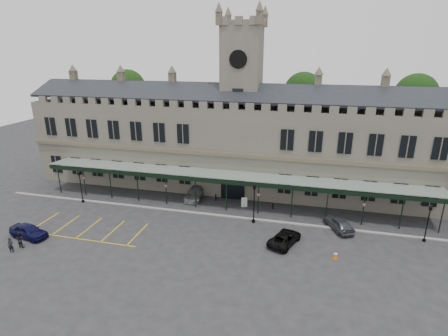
% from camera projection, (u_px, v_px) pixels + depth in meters
% --- Properties ---
extents(ground, '(140.00, 140.00, 0.00)m').
position_uv_depth(ground, '(211.00, 239.00, 37.19)').
color(ground, '#28282B').
extents(station_building, '(60.00, 10.36, 17.30)m').
position_uv_depth(station_building, '(241.00, 143.00, 49.76)').
color(station_building, '#5B574C').
rests_on(station_building, ground).
extents(clock_tower, '(5.60, 5.60, 24.80)m').
position_uv_depth(clock_tower, '(242.00, 96.00, 47.72)').
color(clock_tower, '#5B574C').
rests_on(clock_tower, ground).
extents(canopy, '(50.00, 4.10, 4.30)m').
position_uv_depth(canopy, '(227.00, 192.00, 43.29)').
color(canopy, '#8C9E93').
rests_on(canopy, ground).
extents(kerb, '(60.00, 0.40, 0.12)m').
position_uv_depth(kerb, '(223.00, 216.00, 42.23)').
color(kerb, gray).
rests_on(kerb, ground).
extents(parking_markings, '(16.00, 6.00, 0.01)m').
position_uv_depth(parking_markings, '(86.00, 230.00, 38.99)').
color(parking_markings, gold).
rests_on(parking_markings, ground).
extents(tree_behind_left, '(6.00, 6.00, 16.00)m').
position_uv_depth(tree_behind_left, '(128.00, 88.00, 61.11)').
color(tree_behind_left, '#332314').
rests_on(tree_behind_left, ground).
extents(tree_behind_mid, '(6.00, 6.00, 16.00)m').
position_uv_depth(tree_behind_mid, '(303.00, 93.00, 54.28)').
color(tree_behind_mid, '#332314').
rests_on(tree_behind_mid, ground).
extents(tree_behind_right, '(6.00, 6.00, 16.00)m').
position_uv_depth(tree_behind_right, '(416.00, 96.00, 50.65)').
color(tree_behind_right, '#332314').
rests_on(tree_behind_right, ground).
extents(lamp_post_left, '(0.43, 0.43, 4.50)m').
position_uv_depth(lamp_post_left, '(80.00, 183.00, 45.33)').
color(lamp_post_left, black).
rests_on(lamp_post_left, ground).
extents(lamp_post_mid, '(0.47, 0.47, 4.96)m').
position_uv_depth(lamp_post_mid, '(254.00, 199.00, 39.80)').
color(lamp_post_mid, black).
rests_on(lamp_post_mid, ground).
extents(lamp_post_right, '(0.40, 0.40, 4.27)m').
position_uv_depth(lamp_post_right, '(428.00, 220.00, 35.87)').
color(lamp_post_right, black).
rests_on(lamp_post_right, ground).
extents(traffic_cone, '(0.49, 0.49, 0.78)m').
position_uv_depth(traffic_cone, '(335.00, 255.00, 33.55)').
color(traffic_cone, '#E55707').
rests_on(traffic_cone, ground).
extents(sign_board, '(0.73, 0.30, 1.29)m').
position_uv_depth(sign_board, '(244.00, 202.00, 44.59)').
color(sign_board, black).
rests_on(sign_board, ground).
extents(bollard_left, '(0.16, 0.16, 0.91)m').
position_uv_depth(bollard_left, '(216.00, 198.00, 46.48)').
color(bollard_left, black).
rests_on(bollard_left, ground).
extents(bollard_right, '(0.15, 0.15, 0.83)m').
position_uv_depth(bollard_right, '(273.00, 206.00, 44.02)').
color(bollard_right, black).
rests_on(bollard_right, ground).
extents(car_left_a, '(4.60, 2.44, 1.49)m').
position_uv_depth(car_left_a, '(29.00, 231.00, 37.25)').
color(car_left_a, '#0C0C35').
rests_on(car_left_a, ground).
extents(car_taxi, '(2.22, 5.16, 1.48)m').
position_uv_depth(car_taxi, '(195.00, 193.00, 47.29)').
color(car_taxi, gray).
rests_on(car_taxi, ground).
extents(car_van, '(3.67, 5.03, 1.27)m').
position_uv_depth(car_van, '(285.00, 238.00, 36.06)').
color(car_van, black).
rests_on(car_van, ground).
extents(car_right_a, '(3.55, 4.63, 1.47)m').
position_uv_depth(car_right_a, '(339.00, 224.00, 38.88)').
color(car_right_a, '#3C3F44').
rests_on(car_right_a, ground).
extents(person_a, '(0.66, 0.52, 1.58)m').
position_uv_depth(person_a, '(11.00, 245.00, 34.46)').
color(person_a, black).
rests_on(person_a, ground).
extents(person_b, '(0.84, 0.67, 1.68)m').
position_uv_depth(person_b, '(20.00, 240.00, 35.37)').
color(person_b, black).
rests_on(person_b, ground).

